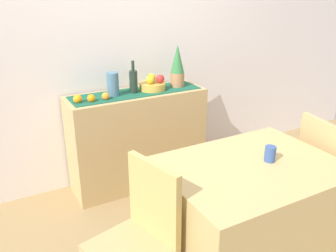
{
  "coord_description": "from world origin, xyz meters",
  "views": [
    {
      "loc": [
        -1.17,
        -1.87,
        1.78
      ],
      "look_at": [
        0.06,
        0.38,
        0.76
      ],
      "focal_mm": 37.86,
      "sensor_mm": 36.0,
      "label": 1
    }
  ],
  "objects_px": {
    "fruit_bowl": "(152,86)",
    "coffee_cup": "(270,154)",
    "potted_plant": "(177,66)",
    "sideboard_console": "(138,139)",
    "wine_bottle": "(133,81)",
    "ceramic_vase": "(113,85)",
    "dining_table": "(247,215)",
    "chair_by_corner": "(328,195)"
  },
  "relations": [
    {
      "from": "wine_bottle",
      "to": "chair_by_corner",
      "type": "relative_size",
      "value": 0.32
    },
    {
      "from": "fruit_bowl",
      "to": "coffee_cup",
      "type": "xyz_separation_m",
      "value": [
        0.17,
        -1.33,
        -0.14
      ]
    },
    {
      "from": "sideboard_console",
      "to": "potted_plant",
      "type": "bearing_deg",
      "value": -0.0
    },
    {
      "from": "wine_bottle",
      "to": "ceramic_vase",
      "type": "distance_m",
      "value": 0.19
    },
    {
      "from": "coffee_cup",
      "to": "dining_table",
      "type": "bearing_deg",
      "value": 175.0
    },
    {
      "from": "sideboard_console",
      "to": "chair_by_corner",
      "type": "xyz_separation_m",
      "value": [
        1.02,
        -1.32,
        -0.18
      ]
    },
    {
      "from": "dining_table",
      "to": "coffee_cup",
      "type": "bearing_deg",
      "value": -5.0
    },
    {
      "from": "fruit_bowl",
      "to": "wine_bottle",
      "type": "relative_size",
      "value": 0.82
    },
    {
      "from": "wine_bottle",
      "to": "dining_table",
      "type": "xyz_separation_m",
      "value": [
        0.22,
        -1.32,
        -0.63
      ]
    },
    {
      "from": "sideboard_console",
      "to": "wine_bottle",
      "type": "xyz_separation_m",
      "value": [
        -0.02,
        -0.0,
        0.56
      ]
    },
    {
      "from": "potted_plant",
      "to": "chair_by_corner",
      "type": "relative_size",
      "value": 0.44
    },
    {
      "from": "fruit_bowl",
      "to": "wine_bottle",
      "type": "distance_m",
      "value": 0.2
    },
    {
      "from": "wine_bottle",
      "to": "dining_table",
      "type": "distance_m",
      "value": 1.48
    },
    {
      "from": "sideboard_console",
      "to": "ceramic_vase",
      "type": "xyz_separation_m",
      "value": [
        -0.21,
        0.0,
        0.55
      ]
    },
    {
      "from": "ceramic_vase",
      "to": "coffee_cup",
      "type": "bearing_deg",
      "value": -67.93
    },
    {
      "from": "fruit_bowl",
      "to": "chair_by_corner",
      "type": "relative_size",
      "value": 0.26
    },
    {
      "from": "fruit_bowl",
      "to": "coffee_cup",
      "type": "distance_m",
      "value": 1.35
    },
    {
      "from": "potted_plant",
      "to": "sideboard_console",
      "type": "bearing_deg",
      "value": 180.0
    },
    {
      "from": "fruit_bowl",
      "to": "chair_by_corner",
      "type": "height_order",
      "value": "fruit_bowl"
    },
    {
      "from": "sideboard_console",
      "to": "fruit_bowl",
      "type": "xyz_separation_m",
      "value": [
        0.16,
        0.0,
        0.49
      ]
    },
    {
      "from": "wine_bottle",
      "to": "coffee_cup",
      "type": "bearing_deg",
      "value": -75.29
    },
    {
      "from": "coffee_cup",
      "to": "ceramic_vase",
      "type": "bearing_deg",
      "value": 112.07
    },
    {
      "from": "wine_bottle",
      "to": "sideboard_console",
      "type": "bearing_deg",
      "value": 0.0
    },
    {
      "from": "coffee_cup",
      "to": "chair_by_corner",
      "type": "relative_size",
      "value": 0.11
    },
    {
      "from": "dining_table",
      "to": "potted_plant",
      "type": "bearing_deg",
      "value": 80.31
    },
    {
      "from": "potted_plant",
      "to": "coffee_cup",
      "type": "height_order",
      "value": "potted_plant"
    },
    {
      "from": "wine_bottle",
      "to": "chair_by_corner",
      "type": "height_order",
      "value": "wine_bottle"
    },
    {
      "from": "ceramic_vase",
      "to": "coffee_cup",
      "type": "distance_m",
      "value": 1.45
    },
    {
      "from": "ceramic_vase",
      "to": "dining_table",
      "type": "height_order",
      "value": "ceramic_vase"
    },
    {
      "from": "fruit_bowl",
      "to": "dining_table",
      "type": "relative_size",
      "value": 0.21
    },
    {
      "from": "sideboard_console",
      "to": "ceramic_vase",
      "type": "relative_size",
      "value": 6.06
    },
    {
      "from": "wine_bottle",
      "to": "potted_plant",
      "type": "xyz_separation_m",
      "value": [
        0.44,
        0.0,
        0.09
      ]
    },
    {
      "from": "wine_bottle",
      "to": "fruit_bowl",
      "type": "bearing_deg",
      "value": 0.0
    },
    {
      "from": "sideboard_console",
      "to": "dining_table",
      "type": "height_order",
      "value": "sideboard_console"
    },
    {
      "from": "wine_bottle",
      "to": "potted_plant",
      "type": "distance_m",
      "value": 0.45
    },
    {
      "from": "wine_bottle",
      "to": "coffee_cup",
      "type": "height_order",
      "value": "wine_bottle"
    },
    {
      "from": "sideboard_console",
      "to": "chair_by_corner",
      "type": "bearing_deg",
      "value": -52.41
    },
    {
      "from": "dining_table",
      "to": "wine_bottle",
      "type": "bearing_deg",
      "value": 99.33
    },
    {
      "from": "fruit_bowl",
      "to": "coffee_cup",
      "type": "height_order",
      "value": "fruit_bowl"
    },
    {
      "from": "ceramic_vase",
      "to": "fruit_bowl",
      "type": "bearing_deg",
      "value": 0.0
    },
    {
      "from": "fruit_bowl",
      "to": "chair_by_corner",
      "type": "xyz_separation_m",
      "value": [
        0.85,
        -1.32,
        -0.67
      ]
    },
    {
      "from": "fruit_bowl",
      "to": "wine_bottle",
      "type": "height_order",
      "value": "wine_bottle"
    }
  ]
}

